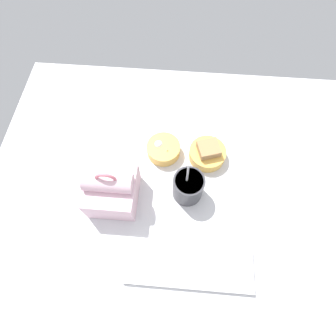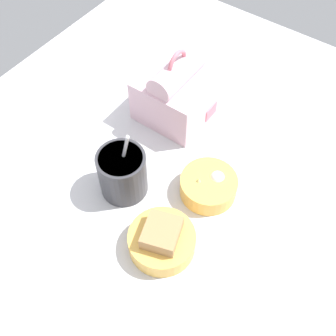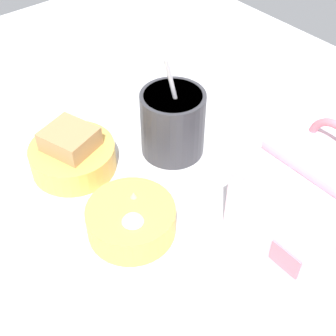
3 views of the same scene
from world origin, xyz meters
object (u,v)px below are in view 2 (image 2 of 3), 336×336
bento_bowl_sandwich (162,240)px  soup_cup (123,173)px  lunch_bag (177,93)px  keyboard (39,139)px  bento_bowl_snacks (208,186)px

bento_bowl_sandwich → soup_cup: bearing=66.2°
lunch_bag → soup_cup: size_ratio=1.05×
keyboard → bento_bowl_sandwich: size_ratio=2.95×
keyboard → soup_cup: bearing=-86.2°
soup_cup → bento_bowl_snacks: (9.92, -15.89, -3.36)cm
lunch_bag → keyboard: bearing=141.4°
lunch_bag → soup_cup: 25.90cm
keyboard → bento_bowl_snacks: bento_bowl_snacks is taller
keyboard → bento_bowl_sandwich: (-5.10, -40.77, 1.86)cm
lunch_bag → bento_bowl_snacks: size_ratio=1.55×
bento_bowl_snacks → keyboard: bearing=105.7°
keyboard → soup_cup: 25.91cm
lunch_bag → bento_bowl_snacks: lunch_bag is taller
soup_cup → bento_bowl_sandwich: (-6.78, -15.37, -2.97)cm
lunch_bag → bento_bowl_snacks: bearing=-128.8°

